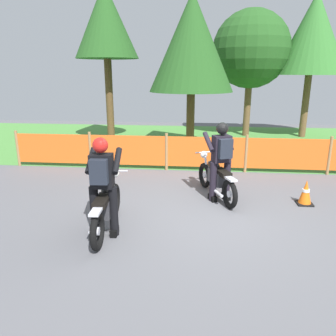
{
  "coord_description": "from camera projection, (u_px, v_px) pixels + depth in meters",
  "views": [
    {
      "loc": [
        -0.15,
        -6.02,
        2.68
      ],
      "look_at": [
        -0.76,
        0.01,
        0.9
      ],
      "focal_mm": 35.12,
      "sensor_mm": 36.0,
      "label": 1
    }
  ],
  "objects": [
    {
      "name": "traffic_cone",
      "position": [
        306.0,
        192.0,
        6.86
      ],
      "size": [
        0.32,
        0.32,
        0.53
      ],
      "color": "black",
      "rests_on": "ground"
    },
    {
      "name": "tree_near_left",
      "position": [
        192.0,
        43.0,
        10.69
      ],
      "size": [
        2.82,
        2.82,
        5.17
      ],
      "color": "brown",
      "rests_on": "ground"
    },
    {
      "name": "motorcycle_trailing",
      "position": [
        216.0,
        178.0,
        7.23
      ],
      "size": [
        0.89,
        1.82,
        0.91
      ],
      "rotation": [
        0.0,
        0.0,
        1.95
      ],
      "color": "black",
      "rests_on": "ground"
    },
    {
      "name": "rider_lead",
      "position": [
        102.0,
        182.0,
        5.36
      ],
      "size": [
        0.56,
        0.69,
        1.69
      ],
      "rotation": [
        0.0,
        0.0,
        1.62
      ],
      "color": "black",
      "rests_on": "ground"
    },
    {
      "name": "tree_leftmost",
      "position": [
        106.0,
        22.0,
        11.85
      ],
      "size": [
        2.33,
        2.33,
        5.75
      ],
      "color": "brown",
      "rests_on": "ground"
    },
    {
      "name": "barrier_fence",
      "position": [
        206.0,
        152.0,
        9.09
      ],
      "size": [
        11.06,
        0.08,
        1.05
      ],
      "color": "#997547",
      "rests_on": "ground"
    },
    {
      "name": "grass_verge",
      "position": [
        204.0,
        142.0,
        13.01
      ],
      "size": [
        24.0,
        7.9,
        0.01
      ],
      "primitive_type": "cube",
      "color": "#4C8C3D",
      "rests_on": "ground"
    },
    {
      "name": "ground",
      "position": [
        206.0,
        213.0,
        6.49
      ],
      "size": [
        24.0,
        24.0,
        0.02
      ],
      "primitive_type": "cube",
      "color": "#5B5B60"
    },
    {
      "name": "motorcycle_lead",
      "position": [
        107.0,
        206.0,
        5.7
      ],
      "size": [
        0.57,
        1.95,
        0.92
      ],
      "rotation": [
        0.0,
        0.0,
        1.62
      ],
      "color": "black",
      "rests_on": "ground"
    },
    {
      "name": "tree_near_right",
      "position": [
        251.0,
        50.0,
        13.38
      ],
      "size": [
        3.12,
        3.12,
        5.12
      ],
      "color": "brown",
      "rests_on": "ground"
    },
    {
      "name": "rider_trailing",
      "position": [
        221.0,
        158.0,
        6.89
      ],
      "size": [
        0.68,
        0.78,
        1.69
      ],
      "rotation": [
        0.0,
        0.0,
        1.95
      ],
      "color": "black",
      "rests_on": "ground"
    },
    {
      "name": "tree_rightmost",
      "position": [
        313.0,
        34.0,
        12.94
      ],
      "size": [
        2.8,
        2.8,
        5.68
      ],
      "color": "brown",
      "rests_on": "ground"
    }
  ]
}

